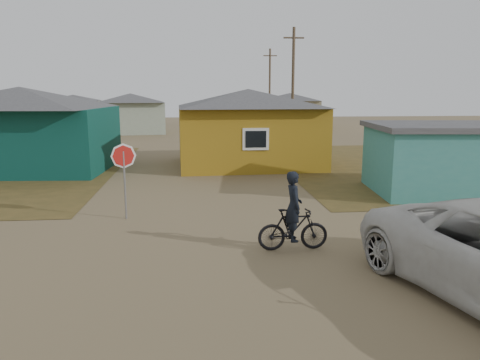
% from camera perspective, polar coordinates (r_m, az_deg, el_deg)
% --- Properties ---
extents(ground, '(120.00, 120.00, 0.00)m').
position_cam_1_polar(ground, '(10.68, -3.78, -9.99)').
color(ground, brown).
extents(grass_ne, '(20.00, 18.00, 0.00)m').
position_cam_1_polar(grass_ne, '(27.33, 25.96, 1.73)').
color(grass_ne, brown).
rests_on(grass_ne, ground).
extents(house_teal, '(8.93, 7.08, 4.00)m').
position_cam_1_polar(house_teal, '(24.94, -24.99, 5.80)').
color(house_teal, '#0A3831').
rests_on(house_teal, ground).
extents(house_yellow, '(7.72, 6.76, 3.90)m').
position_cam_1_polar(house_yellow, '(24.21, 0.99, 6.55)').
color(house_yellow, '#977017').
rests_on(house_yellow, ground).
extents(shed_turquoise, '(6.71, 4.93, 2.60)m').
position_cam_1_polar(shed_turquoise, '(19.33, 24.86, 2.43)').
color(shed_turquoise, teal).
rests_on(shed_turquoise, ground).
extents(house_pale_west, '(7.04, 6.15, 3.60)m').
position_cam_1_polar(house_pale_west, '(44.40, -13.17, 8.00)').
color(house_pale_west, '#939F89').
rests_on(house_pale_west, ground).
extents(house_beige_east, '(6.95, 6.05, 3.60)m').
position_cam_1_polar(house_beige_east, '(51.07, 6.04, 8.55)').
color(house_beige_east, tan).
rests_on(house_beige_east, ground).
extents(house_pale_north, '(6.28, 5.81, 3.40)m').
position_cam_1_polar(house_pale_north, '(57.68, -19.61, 8.14)').
color(house_pale_north, '#939F89').
rests_on(house_pale_north, ground).
extents(utility_pole_near, '(1.40, 0.20, 8.00)m').
position_cam_1_polar(utility_pole_near, '(32.70, 6.46, 11.33)').
color(utility_pole_near, brown).
rests_on(utility_pole_near, ground).
extents(utility_pole_far, '(1.40, 0.20, 8.00)m').
position_cam_1_polar(utility_pole_far, '(48.62, 3.64, 11.17)').
color(utility_pole_far, brown).
rests_on(utility_pole_far, ground).
extents(stop_sign, '(0.74, 0.13, 2.28)m').
position_cam_1_polar(stop_sign, '(14.25, -13.98, 2.00)').
color(stop_sign, gray).
rests_on(stop_sign, ground).
extents(cyclist, '(1.72, 0.62, 1.93)m').
position_cam_1_polar(cyclist, '(11.33, 6.50, -5.07)').
color(cyclist, black).
rests_on(cyclist, ground).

